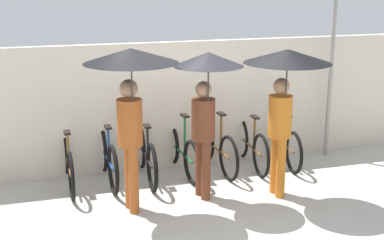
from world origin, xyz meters
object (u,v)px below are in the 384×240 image
at_px(parked_bicycle_6, 282,142).
at_px(pedestrian_trailing, 285,78).
at_px(parked_bicycle_5, 250,145).
at_px(pedestrian_leading, 131,81).
at_px(parked_bicycle_3, 181,151).
at_px(parked_bicycle_0, 68,162).
at_px(parked_bicycle_2, 146,155).
at_px(parked_bicycle_4, 216,147).
at_px(pedestrian_center, 206,88).
at_px(parked_bicycle_1, 107,158).

xyz_separation_m(parked_bicycle_6, pedestrian_trailing, (-0.66, -1.29, 1.32)).
xyz_separation_m(parked_bicycle_5, pedestrian_leading, (-2.11, -1.19, 1.38)).
bearing_deg(parked_bicycle_5, parked_bicycle_3, 92.45).
height_order(parked_bicycle_0, parked_bicycle_2, parked_bicycle_2).
distance_m(parked_bicycle_2, parked_bicycle_3, 0.57).
bearing_deg(parked_bicycle_3, parked_bicycle_6, -93.56).
distance_m(parked_bicycle_2, parked_bicycle_4, 1.14).
relative_size(parked_bicycle_2, pedestrian_center, 0.85).
xyz_separation_m(parked_bicycle_1, parked_bicycle_2, (0.57, -0.04, -0.00)).
bearing_deg(parked_bicycle_5, parked_bicycle_0, 93.68).
height_order(parked_bicycle_2, parked_bicycle_3, parked_bicycle_2).
relative_size(parked_bicycle_0, pedestrian_leading, 0.82).
relative_size(parked_bicycle_4, pedestrian_trailing, 0.80).
bearing_deg(pedestrian_trailing, pedestrian_leading, -2.02).
relative_size(parked_bicycle_1, pedestrian_center, 0.83).
bearing_deg(pedestrian_center, parked_bicycle_4, -124.59).
bearing_deg(parked_bicycle_3, parked_bicycle_4, -95.52).
distance_m(parked_bicycle_3, pedestrian_trailing, 2.13).
xyz_separation_m(parked_bicycle_3, pedestrian_leading, (-0.97, -1.22, 1.38)).
distance_m(parked_bicycle_5, pedestrian_leading, 2.79).
relative_size(parked_bicycle_3, pedestrian_leading, 0.77).
xyz_separation_m(parked_bicycle_1, pedestrian_trailing, (2.19, -1.28, 1.30)).
bearing_deg(parked_bicycle_0, parked_bicycle_4, -90.14).
bearing_deg(pedestrian_trailing, parked_bicycle_0, -24.56).
bearing_deg(parked_bicycle_2, parked_bicycle_6, -85.93).
distance_m(parked_bicycle_2, parked_bicycle_5, 1.71).
distance_m(parked_bicycle_4, pedestrian_trailing, 1.89).
bearing_deg(parked_bicycle_1, parked_bicycle_4, -90.56).
relative_size(parked_bicycle_0, pedestrian_center, 0.87).
height_order(parked_bicycle_4, parked_bicycle_6, parked_bicycle_6).
relative_size(parked_bicycle_0, parked_bicycle_1, 1.04).
bearing_deg(parked_bicycle_2, parked_bicycle_3, -80.08).
height_order(parked_bicycle_6, pedestrian_leading, pedestrian_leading).
height_order(parked_bicycle_0, pedestrian_trailing, pedestrian_trailing).
distance_m(parked_bicycle_3, parked_bicycle_5, 1.14).
height_order(parked_bicycle_5, parked_bicycle_6, parked_bicycle_6).
distance_m(parked_bicycle_5, parked_bicycle_6, 0.57).
xyz_separation_m(parked_bicycle_1, parked_bicycle_6, (2.85, 0.02, -0.02)).
distance_m(parked_bicycle_0, parked_bicycle_2, 1.14).
xyz_separation_m(parked_bicycle_3, parked_bicycle_5, (1.14, -0.03, 0.01)).
distance_m(parked_bicycle_4, pedestrian_leading, 2.38).
bearing_deg(parked_bicycle_0, pedestrian_trailing, -115.09).
relative_size(parked_bicycle_1, pedestrian_leading, 0.79).
relative_size(parked_bicycle_0, parked_bicycle_5, 1.07).
xyz_separation_m(parked_bicycle_0, pedestrian_leading, (0.73, -1.20, 1.38)).
distance_m(parked_bicycle_2, pedestrian_leading, 1.83).
bearing_deg(parked_bicycle_3, parked_bicycle_5, -94.47).
relative_size(pedestrian_leading, pedestrian_trailing, 1.04).
bearing_deg(pedestrian_trailing, pedestrian_center, -13.11).
bearing_deg(pedestrian_center, parked_bicycle_5, -144.37).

